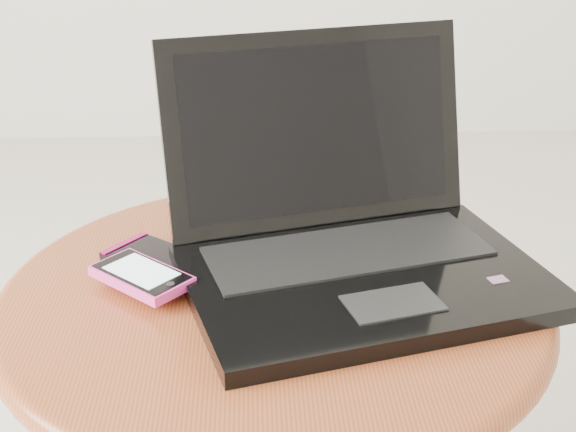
{
  "coord_description": "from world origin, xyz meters",
  "views": [
    {
      "loc": [
        0.01,
        -0.65,
        0.89
      ],
      "look_at": [
        0.04,
        0.16,
        0.53
      ],
      "focal_mm": 51.42,
      "sensor_mm": 36.0,
      "label": 1
    }
  ],
  "objects": [
    {
      "name": "table",
      "position": [
        0.03,
        0.11,
        0.37
      ],
      "size": [
        0.59,
        0.59,
        0.47
      ],
      "color": "#612C13",
      "rests_on": "ground"
    },
    {
      "name": "phone_pink",
      "position": [
        -0.11,
        0.11,
        0.48
      ],
      "size": [
        0.12,
        0.11,
        0.01
      ],
      "color": "#EB399A",
      "rests_on": "phone_black"
    },
    {
      "name": "laptop",
      "position": [
        0.11,
        0.15,
        0.51
      ],
      "size": [
        0.44,
        0.4,
        0.24
      ],
      "color": "black",
      "rests_on": "table"
    },
    {
      "name": "phone_black",
      "position": [
        -0.1,
        0.17,
        0.47
      ],
      "size": [
        0.14,
        0.13,
        0.01
      ],
      "color": "black",
      "rests_on": "table"
    }
  ]
}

